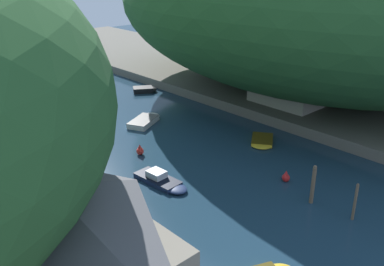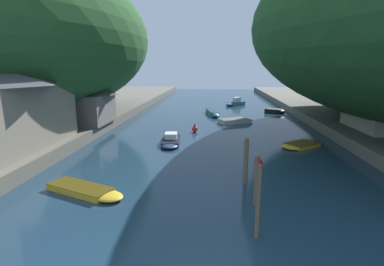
{
  "view_description": "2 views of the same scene",
  "coord_description": "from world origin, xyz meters",
  "px_view_note": "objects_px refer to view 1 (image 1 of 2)",
  "views": [
    {
      "loc": [
        -23.38,
        -2.94,
        17.39
      ],
      "look_at": [
        1.75,
        24.11,
        1.99
      ],
      "focal_mm": 40.0,
      "sensor_mm": 36.0,
      "label": 1
    },
    {
      "loc": [
        0.15,
        -7.71,
        7.67
      ],
      "look_at": [
        -2.11,
        21.8,
        1.04
      ],
      "focal_mm": 28.0,
      "sensor_mm": 36.0,
      "label": 2
    }
  ],
  "objects_px": {
    "boat_small_dinghy": "(262,142)",
    "channel_buoy_far": "(286,177)",
    "boat_far_upstream": "(162,181)",
    "right_bank_cottage": "(291,84)",
    "boat_yellow_tender": "(146,89)",
    "boat_navy_launch": "(146,120)",
    "boat_moored_right": "(91,113)",
    "boat_far_right_bank": "(71,83)",
    "channel_buoy_near": "(140,151)",
    "waterfront_building": "(56,244)"
  },
  "relations": [
    {
      "from": "right_bank_cottage",
      "to": "channel_buoy_far",
      "type": "xyz_separation_m",
      "value": [
        -14.82,
        -10.13,
        -2.94
      ]
    },
    {
      "from": "boat_far_upstream",
      "to": "channel_buoy_near",
      "type": "height_order",
      "value": "channel_buoy_near"
    },
    {
      "from": "waterfront_building",
      "to": "boat_far_right_bank",
      "type": "distance_m",
      "value": 43.67
    },
    {
      "from": "waterfront_building",
      "to": "boat_far_right_bank",
      "type": "relative_size",
      "value": 3.1
    },
    {
      "from": "channel_buoy_near",
      "to": "boat_navy_launch",
      "type": "bearing_deg",
      "value": 49.11
    },
    {
      "from": "boat_far_upstream",
      "to": "right_bank_cottage",
      "type": "bearing_deg",
      "value": -175.89
    },
    {
      "from": "right_bank_cottage",
      "to": "boat_moored_right",
      "type": "relative_size",
      "value": 1.29
    },
    {
      "from": "waterfront_building",
      "to": "boat_yellow_tender",
      "type": "relative_size",
      "value": 3.93
    },
    {
      "from": "boat_navy_launch",
      "to": "channel_buoy_near",
      "type": "bearing_deg",
      "value": -66.98
    },
    {
      "from": "right_bank_cottage",
      "to": "boat_moored_right",
      "type": "xyz_separation_m",
      "value": [
        -18.52,
        14.69,
        -2.98
      ]
    },
    {
      "from": "waterfront_building",
      "to": "channel_buoy_near",
      "type": "distance_m",
      "value": 20.03
    },
    {
      "from": "channel_buoy_far",
      "to": "boat_navy_launch",
      "type": "bearing_deg",
      "value": 90.91
    },
    {
      "from": "boat_far_upstream",
      "to": "boat_moored_right",
      "type": "bearing_deg",
      "value": -107.39
    },
    {
      "from": "boat_small_dinghy",
      "to": "channel_buoy_far",
      "type": "height_order",
      "value": "channel_buoy_far"
    },
    {
      "from": "waterfront_building",
      "to": "boat_far_right_bank",
      "type": "bearing_deg",
      "value": 61.44
    },
    {
      "from": "waterfront_building",
      "to": "channel_buoy_far",
      "type": "bearing_deg",
      "value": 2.19
    },
    {
      "from": "boat_small_dinghy",
      "to": "channel_buoy_near",
      "type": "distance_m",
      "value": 12.17
    },
    {
      "from": "channel_buoy_near",
      "to": "boat_far_upstream",
      "type": "bearing_deg",
      "value": -109.6
    },
    {
      "from": "boat_small_dinghy",
      "to": "channel_buoy_near",
      "type": "bearing_deg",
      "value": 23.54
    },
    {
      "from": "boat_navy_launch",
      "to": "boat_small_dinghy",
      "type": "height_order",
      "value": "boat_navy_launch"
    },
    {
      "from": "boat_navy_launch",
      "to": "boat_far_upstream",
      "type": "distance_m",
      "value": 14.23
    },
    {
      "from": "boat_far_upstream",
      "to": "channel_buoy_far",
      "type": "height_order",
      "value": "channel_buoy_far"
    },
    {
      "from": "boat_moored_right",
      "to": "boat_navy_launch",
      "type": "height_order",
      "value": "boat_moored_right"
    },
    {
      "from": "boat_small_dinghy",
      "to": "boat_far_upstream",
      "type": "distance_m",
      "value": 12.54
    },
    {
      "from": "boat_small_dinghy",
      "to": "boat_far_right_bank",
      "type": "bearing_deg",
      "value": -28.27
    },
    {
      "from": "boat_far_right_bank",
      "to": "right_bank_cottage",
      "type": "bearing_deg",
      "value": 160.49
    },
    {
      "from": "boat_moored_right",
      "to": "boat_yellow_tender",
      "type": "distance_m",
      "value": 10.98
    },
    {
      "from": "boat_navy_launch",
      "to": "boat_small_dinghy",
      "type": "xyz_separation_m",
      "value": [
        5.0,
        -12.52,
        -0.11
      ]
    },
    {
      "from": "boat_small_dinghy",
      "to": "channel_buoy_near",
      "type": "relative_size",
      "value": 4.06
    },
    {
      "from": "waterfront_building",
      "to": "boat_navy_launch",
      "type": "relative_size",
      "value": 2.72
    },
    {
      "from": "boat_yellow_tender",
      "to": "boat_navy_launch",
      "type": "bearing_deg",
      "value": -5.74
    },
    {
      "from": "boat_small_dinghy",
      "to": "waterfront_building",
      "type": "bearing_deg",
      "value": 69.75
    },
    {
      "from": "right_bank_cottage",
      "to": "boat_moored_right",
      "type": "height_order",
      "value": "right_bank_cottage"
    },
    {
      "from": "right_bank_cottage",
      "to": "boat_small_dinghy",
      "type": "relative_size",
      "value": 2.01
    },
    {
      "from": "waterfront_building",
      "to": "boat_moored_right",
      "type": "distance_m",
      "value": 30.77
    },
    {
      "from": "boat_moored_right",
      "to": "channel_buoy_near",
      "type": "height_order",
      "value": "channel_buoy_near"
    },
    {
      "from": "boat_moored_right",
      "to": "boat_far_right_bank",
      "type": "height_order",
      "value": "boat_far_right_bank"
    },
    {
      "from": "boat_navy_launch",
      "to": "boat_moored_right",
      "type": "bearing_deg",
      "value": -176.84
    },
    {
      "from": "boat_navy_launch",
      "to": "boat_yellow_tender",
      "type": "relative_size",
      "value": 1.44
    },
    {
      "from": "boat_far_right_bank",
      "to": "boat_yellow_tender",
      "type": "xyz_separation_m",
      "value": [
        6.26,
        -9.32,
        -0.15
      ]
    },
    {
      "from": "right_bank_cottage",
      "to": "boat_yellow_tender",
      "type": "relative_size",
      "value": 2.33
    },
    {
      "from": "boat_navy_launch",
      "to": "boat_small_dinghy",
      "type": "bearing_deg",
      "value": -4.32
    },
    {
      "from": "right_bank_cottage",
      "to": "channel_buoy_near",
      "type": "distance_m",
      "value": 20.93
    },
    {
      "from": "boat_far_upstream",
      "to": "channel_buoy_near",
      "type": "xyz_separation_m",
      "value": [
        2.05,
        5.75,
        0.11
      ]
    },
    {
      "from": "right_bank_cottage",
      "to": "boat_far_upstream",
      "type": "bearing_deg",
      "value": -171.3
    },
    {
      "from": "boat_far_right_bank",
      "to": "boat_small_dinghy",
      "type": "bearing_deg",
      "value": 140.47
    },
    {
      "from": "boat_moored_right",
      "to": "boat_yellow_tender",
      "type": "relative_size",
      "value": 1.81
    },
    {
      "from": "boat_navy_launch",
      "to": "boat_small_dinghy",
      "type": "relative_size",
      "value": 1.25
    },
    {
      "from": "boat_small_dinghy",
      "to": "boat_yellow_tender",
      "type": "distance_m",
      "value": 21.97
    },
    {
      "from": "boat_small_dinghy",
      "to": "channel_buoy_far",
      "type": "bearing_deg",
      "value": 107.0
    }
  ]
}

